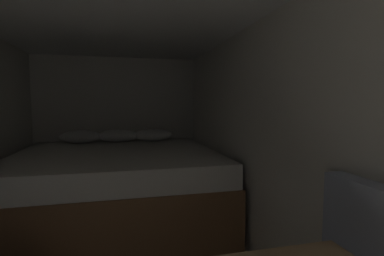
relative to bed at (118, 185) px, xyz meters
The scene contains 3 objects.
wall_back 1.23m from the bed, 90.00° to the left, with size 2.38×0.05×2.00m, color silver.
wall_right 1.83m from the bed, 47.61° to the right, with size 0.05×4.66×2.00m, color silver.
bed is the anchor object (origin of this frame).
Camera 1 is at (0.05, -0.36, 1.32)m, focal length 26.95 mm.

